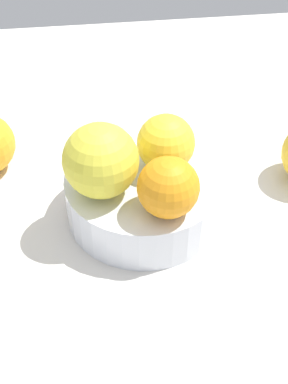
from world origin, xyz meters
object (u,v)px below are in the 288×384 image
(fruit_bowl, at_px, (144,196))
(orange_in_bowl_2, at_px, (168,187))
(orange_in_bowl_1, at_px, (166,143))
(orange_in_bowl_0, at_px, (101,161))

(fruit_bowl, xyz_separation_m, orange_in_bowl_2, (-0.02, 0.06, 0.06))
(fruit_bowl, height_order, orange_in_bowl_2, orange_in_bowl_2)
(fruit_bowl, height_order, orange_in_bowl_1, orange_in_bowl_1)
(orange_in_bowl_2, bearing_deg, orange_in_bowl_1, -97.86)
(orange_in_bowl_0, distance_m, orange_in_bowl_1, 0.08)
(orange_in_bowl_0, distance_m, orange_in_bowl_2, 0.08)
(fruit_bowl, xyz_separation_m, orange_in_bowl_0, (0.05, 0.01, 0.07))
(fruit_bowl, distance_m, orange_in_bowl_0, 0.09)
(fruit_bowl, distance_m, orange_in_bowl_1, 0.07)
(orange_in_bowl_1, bearing_deg, fruit_bowl, 32.55)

